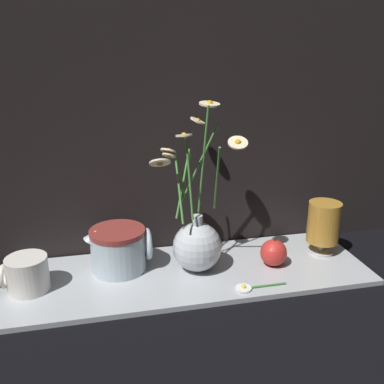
% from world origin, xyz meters
% --- Properties ---
extents(ground_plane, '(6.00, 6.00, 0.00)m').
position_xyz_m(ground_plane, '(0.00, 0.00, 0.00)').
color(ground_plane, black).
extents(shelf, '(0.85, 0.28, 0.01)m').
position_xyz_m(shelf, '(0.00, 0.00, 0.01)').
color(shelf, '#B2B7BC').
rests_on(shelf, ground_plane).
extents(backdrop_wall, '(1.35, 0.02, 1.10)m').
position_xyz_m(backdrop_wall, '(0.00, 0.15, 0.55)').
color(backdrop_wall, black).
rests_on(backdrop_wall, ground_plane).
extents(vase_with_flowers, '(0.22, 0.17, 0.40)m').
position_xyz_m(vase_with_flowers, '(0.02, 0.01, 0.08)').
color(vase_with_flowers, silver).
rests_on(vase_with_flowers, shelf).
extents(yellow_mug, '(0.10, 0.09, 0.08)m').
position_xyz_m(yellow_mug, '(-0.36, -0.01, 0.05)').
color(yellow_mug, silver).
rests_on(yellow_mug, shelf).
extents(ceramic_pitcher, '(0.16, 0.13, 0.11)m').
position_xyz_m(ceramic_pitcher, '(-0.16, 0.05, 0.07)').
color(ceramic_pitcher, silver).
rests_on(ceramic_pitcher, shelf).
extents(tea_glass, '(0.08, 0.08, 0.14)m').
position_xyz_m(tea_glass, '(0.35, 0.02, 0.09)').
color(tea_glass, silver).
rests_on(tea_glass, shelf).
extents(orange_fruit, '(0.06, 0.06, 0.07)m').
position_xyz_m(orange_fruit, '(0.21, -0.01, 0.04)').
color(orange_fruit, red).
rests_on(orange_fruit, shelf).
extents(loose_daisy, '(0.12, 0.04, 0.01)m').
position_xyz_m(loose_daisy, '(0.11, -0.11, 0.02)').
color(loose_daisy, '#3D7A33').
rests_on(loose_daisy, shelf).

